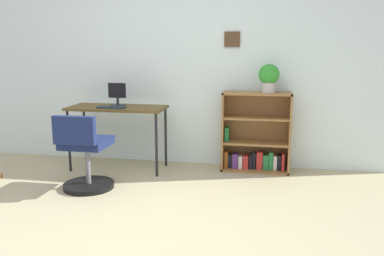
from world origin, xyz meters
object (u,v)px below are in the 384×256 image
(office_chair, at_px, (85,156))
(bookshelf_low, at_px, (255,136))
(keyboard, at_px, (111,107))
(monitor, at_px, (117,95))
(desk, at_px, (117,112))
(potted_plant_on_shelf, at_px, (269,77))

(office_chair, relative_size, bookshelf_low, 0.86)
(keyboard, distance_m, bookshelf_low, 1.71)
(office_chair, bearing_deg, monitor, 86.80)
(desk, relative_size, office_chair, 1.42)
(keyboard, bearing_deg, office_chair, -94.09)
(keyboard, bearing_deg, monitor, 89.64)
(office_chair, xyz_separation_m, bookshelf_low, (1.67, 1.02, 0.05))
(keyboard, xyz_separation_m, office_chair, (-0.05, -0.63, -0.41))
(keyboard, xyz_separation_m, bookshelf_low, (1.63, 0.39, -0.36))
(desk, bearing_deg, office_chair, -95.06)
(office_chair, bearing_deg, potted_plant_on_shelf, 28.14)
(keyboard, relative_size, office_chair, 0.40)
(bookshelf_low, bearing_deg, monitor, -173.34)
(desk, xyz_separation_m, bookshelf_low, (1.61, 0.26, -0.29))
(monitor, xyz_separation_m, bookshelf_low, (1.63, 0.19, -0.48))
(keyboard, height_order, office_chair, office_chair)
(bookshelf_low, bearing_deg, desk, -170.80)
(office_chair, xyz_separation_m, potted_plant_on_shelf, (1.81, 0.97, 0.76))
(desk, height_order, keyboard, keyboard)
(desk, height_order, office_chair, office_chair)
(monitor, bearing_deg, office_chair, -93.20)
(potted_plant_on_shelf, bearing_deg, bookshelf_low, 157.37)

